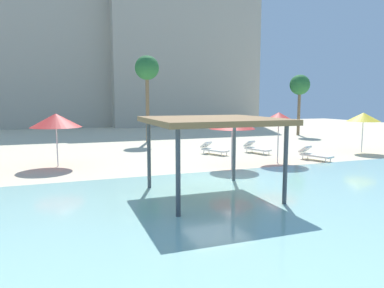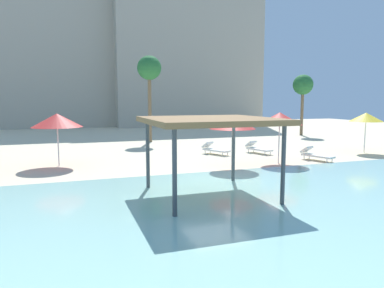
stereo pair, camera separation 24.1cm
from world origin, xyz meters
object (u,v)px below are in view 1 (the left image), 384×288
(beach_umbrella_red_5, at_px, (279,118))
(palm_tree_2, at_px, (147,70))
(beach_umbrella_yellow_4, at_px, (363,117))
(shade_pavilion, at_px, (212,123))
(lounge_chair_2, at_px, (213,149))
(lounge_chair_0, at_px, (256,148))
(palm_tree_1, at_px, (300,86))
(beach_umbrella_red_6, at_px, (232,123))
(beach_umbrella_red_2, at_px, (56,120))
(lounge_chair_1, at_px, (314,154))

(beach_umbrella_red_5, bearing_deg, palm_tree_2, 110.03)
(beach_umbrella_yellow_4, relative_size, palm_tree_2, 0.37)
(shade_pavilion, bearing_deg, lounge_chair_2, 66.11)
(shade_pavilion, xyz_separation_m, lounge_chair_0, (6.68, 8.38, -2.24))
(lounge_chair_0, xyz_separation_m, palm_tree_1, (9.84, 8.85, 4.35))
(beach_umbrella_red_6, bearing_deg, lounge_chair_2, 77.84)
(beach_umbrella_red_5, bearing_deg, lounge_chair_2, 116.03)
(beach_umbrella_red_5, bearing_deg, beach_umbrella_red_6, -170.52)
(palm_tree_1, bearing_deg, beach_umbrella_red_2, -156.38)
(beach_umbrella_yellow_4, distance_m, lounge_chair_2, 9.87)
(beach_umbrella_yellow_4, bearing_deg, palm_tree_1, 73.38)
(beach_umbrella_yellow_4, xyz_separation_m, lounge_chair_2, (-9.33, 2.56, -1.94))
(shade_pavilion, bearing_deg, beach_umbrella_red_6, 55.64)
(shade_pavilion, height_order, lounge_chair_2, shade_pavilion)
(shade_pavilion, bearing_deg, beach_umbrella_red_2, 123.23)
(shade_pavilion, height_order, beach_umbrella_red_2, shade_pavilion)
(beach_umbrella_yellow_4, bearing_deg, palm_tree_2, 138.48)
(palm_tree_1, bearing_deg, beach_umbrella_yellow_4, -106.62)
(beach_umbrella_red_2, distance_m, lounge_chair_2, 9.31)
(palm_tree_1, bearing_deg, lounge_chair_0, -138.04)
(beach_umbrella_red_2, height_order, beach_umbrella_yellow_4, beach_umbrella_red_2)
(lounge_chair_1, relative_size, lounge_chair_2, 1.01)
(beach_umbrella_red_5, relative_size, lounge_chair_0, 1.36)
(lounge_chair_2, height_order, palm_tree_1, palm_tree_1)
(lounge_chair_0, relative_size, lounge_chair_2, 1.01)
(shade_pavilion, height_order, beach_umbrella_red_6, shade_pavilion)
(beach_umbrella_yellow_4, height_order, lounge_chair_1, beach_umbrella_yellow_4)
(shade_pavilion, distance_m, beach_umbrella_red_6, 5.23)
(shade_pavilion, height_order, beach_umbrella_yellow_4, shade_pavilion)
(beach_umbrella_red_2, height_order, palm_tree_2, palm_tree_2)
(beach_umbrella_red_5, height_order, lounge_chair_1, beach_umbrella_red_5)
(beach_umbrella_red_5, xyz_separation_m, lounge_chair_1, (2.47, 0.15, -2.05))
(palm_tree_1, bearing_deg, shade_pavilion, -133.80)
(shade_pavilion, xyz_separation_m, lounge_chair_1, (8.39, 4.95, -2.24))
(lounge_chair_1, relative_size, palm_tree_2, 0.29)
(beach_umbrella_red_2, bearing_deg, beach_umbrella_yellow_4, -4.55)
(beach_umbrella_red_2, xyz_separation_m, lounge_chair_2, (9.03, 1.10, -2.00))
(lounge_chair_0, bearing_deg, beach_umbrella_red_5, -27.72)
(beach_umbrella_red_5, bearing_deg, shade_pavilion, -140.92)
(beach_umbrella_red_2, distance_m, palm_tree_1, 23.71)
(beach_umbrella_red_6, xyz_separation_m, palm_tree_2, (-1.34, 12.32, 3.44))
(lounge_chair_2, bearing_deg, beach_umbrella_red_6, -37.28)
(beach_umbrella_red_2, relative_size, lounge_chair_1, 1.35)
(shade_pavilion, xyz_separation_m, beach_umbrella_yellow_4, (13.26, 6.31, -0.30))
(lounge_chair_0, bearing_deg, shade_pavilion, -54.28)
(beach_umbrella_red_2, distance_m, beach_umbrella_yellow_4, 18.42)
(beach_umbrella_red_6, bearing_deg, palm_tree_1, 43.58)
(beach_umbrella_red_2, relative_size, beach_umbrella_red_5, 0.99)
(beach_umbrella_red_2, bearing_deg, lounge_chair_0, 2.93)
(beach_umbrella_red_5, distance_m, lounge_chair_1, 3.22)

